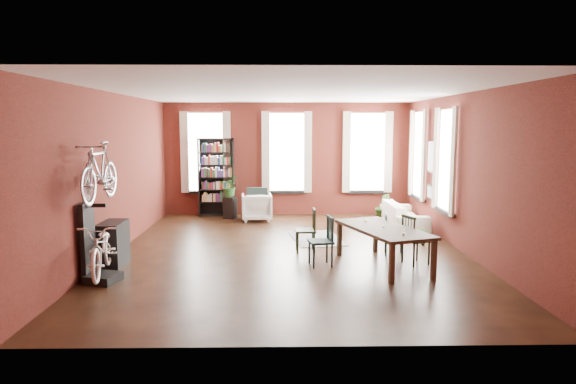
{
  "coord_description": "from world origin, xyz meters",
  "views": [
    {
      "loc": [
        -0.23,
        -10.17,
        2.55
      ],
      "look_at": [
        -0.04,
        0.6,
        1.15
      ],
      "focal_mm": 32.0,
      "sensor_mm": 36.0,
      "label": 1
    }
  ],
  "objects_px": {
    "dining_chair_a": "(321,241)",
    "bookshelf": "(216,177)",
    "bicycle_floor": "(102,225)",
    "plant_stand": "(230,208)",
    "cream_sofa": "(404,211)",
    "dining_chair_d": "(394,234)",
    "console_table": "(113,244)",
    "dining_table": "(383,247)",
    "dining_chair_c": "(416,240)",
    "bike_trainer": "(103,278)",
    "dining_chair_b": "(305,230)",
    "white_armchair": "(257,206)"
  },
  "relations": [
    {
      "from": "bookshelf",
      "to": "bicycle_floor",
      "type": "relative_size",
      "value": 1.34
    },
    {
      "from": "dining_chair_c",
      "to": "plant_stand",
      "type": "relative_size",
      "value": 1.54
    },
    {
      "from": "bookshelf",
      "to": "bike_trainer",
      "type": "height_order",
      "value": "bookshelf"
    },
    {
      "from": "console_table",
      "to": "dining_chair_a",
      "type": "bearing_deg",
      "value": -1.79
    },
    {
      "from": "dining_chair_c",
      "to": "cream_sofa",
      "type": "distance_m",
      "value": 3.59
    },
    {
      "from": "white_armchair",
      "to": "console_table",
      "type": "distance_m",
      "value": 5.03
    },
    {
      "from": "bicycle_floor",
      "to": "bookshelf",
      "type": "bearing_deg",
      "value": 70.63
    },
    {
      "from": "dining_chair_b",
      "to": "cream_sofa",
      "type": "xyz_separation_m",
      "value": [
        2.64,
        2.58,
        -0.04
      ]
    },
    {
      "from": "dining_chair_d",
      "to": "bookshelf",
      "type": "height_order",
      "value": "bookshelf"
    },
    {
      "from": "dining_chair_d",
      "to": "bicycle_floor",
      "type": "xyz_separation_m",
      "value": [
        -5.15,
        -1.71,
        0.55
      ]
    },
    {
      "from": "dining_table",
      "to": "bike_trainer",
      "type": "distance_m",
      "value": 4.86
    },
    {
      "from": "plant_stand",
      "to": "dining_table",
      "type": "bearing_deg",
      "value": -56.68
    },
    {
      "from": "dining_chair_a",
      "to": "dining_chair_c",
      "type": "xyz_separation_m",
      "value": [
        1.77,
        0.09,
        0.01
      ]
    },
    {
      "from": "dining_table",
      "to": "dining_chair_d",
      "type": "xyz_separation_m",
      "value": [
        0.39,
        0.84,
        0.05
      ]
    },
    {
      "from": "bike_trainer",
      "to": "bicycle_floor",
      "type": "xyz_separation_m",
      "value": [
        0.01,
        0.01,
        0.89
      ]
    },
    {
      "from": "console_table",
      "to": "dining_chair_c",
      "type": "bearing_deg",
      "value": -0.31
    },
    {
      "from": "dining_chair_a",
      "to": "white_armchair",
      "type": "height_order",
      "value": "dining_chair_a"
    },
    {
      "from": "dining_chair_d",
      "to": "console_table",
      "type": "distance_m",
      "value": 5.37
    },
    {
      "from": "dining_table",
      "to": "console_table",
      "type": "bearing_deg",
      "value": 159.02
    },
    {
      "from": "dining_chair_a",
      "to": "dining_table",
      "type": "bearing_deg",
      "value": 76.07
    },
    {
      "from": "dining_chair_c",
      "to": "bicycle_floor",
      "type": "relative_size",
      "value": 0.56
    },
    {
      "from": "dining_chair_c",
      "to": "cream_sofa",
      "type": "xyz_separation_m",
      "value": [
        0.64,
        3.53,
        -0.05
      ]
    },
    {
      "from": "dining_table",
      "to": "white_armchair",
      "type": "bearing_deg",
      "value": 99.72
    },
    {
      "from": "cream_sofa",
      "to": "bike_trainer",
      "type": "bearing_deg",
      "value": 126.98
    },
    {
      "from": "dining_table",
      "to": "cream_sofa",
      "type": "height_order",
      "value": "cream_sofa"
    },
    {
      "from": "dining_table",
      "to": "cream_sofa",
      "type": "distance_m",
      "value": 3.91
    },
    {
      "from": "dining_chair_a",
      "to": "bookshelf",
      "type": "relative_size",
      "value": 0.41
    },
    {
      "from": "dining_chair_d",
      "to": "bookshelf",
      "type": "bearing_deg",
      "value": 50.71
    },
    {
      "from": "dining_chair_a",
      "to": "plant_stand",
      "type": "relative_size",
      "value": 1.52
    },
    {
      "from": "cream_sofa",
      "to": "bike_trainer",
      "type": "height_order",
      "value": "cream_sofa"
    },
    {
      "from": "dining_chair_b",
      "to": "console_table",
      "type": "relative_size",
      "value": 1.11
    },
    {
      "from": "bike_trainer",
      "to": "dining_chair_c",
      "type": "bearing_deg",
      "value": 10.83
    },
    {
      "from": "console_table",
      "to": "plant_stand",
      "type": "xyz_separation_m",
      "value": [
        1.71,
        4.73,
        -0.1
      ]
    },
    {
      "from": "dining_chair_d",
      "to": "white_armchair",
      "type": "relative_size",
      "value": 1.01
    },
    {
      "from": "dining_chair_b",
      "to": "white_armchair",
      "type": "distance_m",
      "value": 3.66
    },
    {
      "from": "dining_table",
      "to": "console_table",
      "type": "relative_size",
      "value": 2.63
    },
    {
      "from": "dining_chair_a",
      "to": "plant_stand",
      "type": "distance_m",
      "value": 5.29
    },
    {
      "from": "dining_chair_a",
      "to": "cream_sofa",
      "type": "height_order",
      "value": "dining_chair_a"
    },
    {
      "from": "bicycle_floor",
      "to": "plant_stand",
      "type": "bearing_deg",
      "value": 65.81
    },
    {
      "from": "bicycle_floor",
      "to": "white_armchair",
      "type": "bearing_deg",
      "value": 57.97
    },
    {
      "from": "bookshelf",
      "to": "cream_sofa",
      "type": "xyz_separation_m",
      "value": [
        4.95,
        -1.7,
        -0.69
      ]
    },
    {
      "from": "bookshelf",
      "to": "console_table",
      "type": "xyz_separation_m",
      "value": [
        -1.28,
        -5.2,
        -0.7
      ]
    },
    {
      "from": "dining_chair_c",
      "to": "console_table",
      "type": "xyz_separation_m",
      "value": [
        -5.59,
        0.03,
        -0.06
      ]
    },
    {
      "from": "dining_chair_c",
      "to": "dining_chair_b",
      "type": "bearing_deg",
      "value": 41.64
    },
    {
      "from": "console_table",
      "to": "bicycle_floor",
      "type": "relative_size",
      "value": 0.49
    },
    {
      "from": "white_armchair",
      "to": "dining_chair_c",
      "type": "bearing_deg",
      "value": 120.59
    },
    {
      "from": "plant_stand",
      "to": "dining_chair_b",
      "type": "bearing_deg",
      "value": -63.76
    },
    {
      "from": "white_armchair",
      "to": "cream_sofa",
      "type": "relative_size",
      "value": 0.39
    },
    {
      "from": "dining_table",
      "to": "bookshelf",
      "type": "bearing_deg",
      "value": 105.4
    },
    {
      "from": "dining_chair_d",
      "to": "plant_stand",
      "type": "relative_size",
      "value": 1.38
    }
  ]
}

